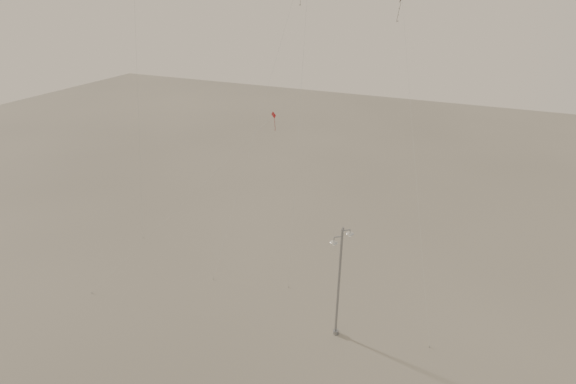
% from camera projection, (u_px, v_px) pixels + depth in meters
% --- Properties ---
extents(ground, '(160.00, 160.00, 0.00)m').
position_uv_depth(ground, '(231.00, 322.00, 34.68)').
color(ground, gray).
rests_on(ground, ground).
extents(street_lamp, '(1.42, 1.15, 9.12)m').
position_uv_depth(street_lamp, '(339.00, 280.00, 31.51)').
color(street_lamp, '#96999F').
rests_on(street_lamp, ground).
extents(kite_1, '(5.04, 7.89, 24.23)m').
position_uv_depth(kite_1, '(276.00, 60.00, 35.44)').
color(kite_1, black).
rests_on(kite_1, ground).
extents(kite_3, '(11.82, 12.45, 13.97)m').
position_uv_depth(kite_3, '(232.00, 157.00, 38.12)').
color(kite_3, maroon).
rests_on(kite_3, ground).
extents(kite_4, '(6.67, 11.32, 23.18)m').
position_uv_depth(kite_4, '(408.00, 77.00, 33.64)').
color(kite_4, black).
rests_on(kite_4, ground).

